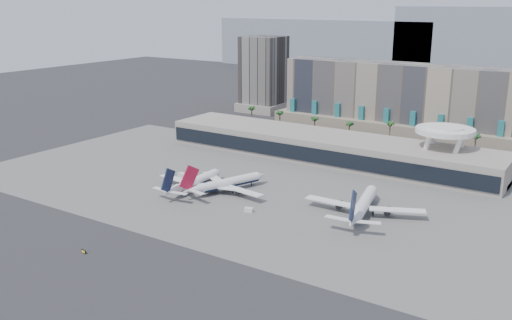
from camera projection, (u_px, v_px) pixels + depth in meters
The scene contains 13 objects.
ground at pixel (182, 231), 195.15m from camera, with size 900.00×900.00×0.00m, color #232326.
apron_pad at pixel (268, 188), 239.36m from camera, with size 260.00×130.00×0.06m, color #5B5B59.
hotel at pixel (394, 108), 325.54m from camera, with size 140.00×30.00×42.00m.
office_tower at pixel (264, 78), 400.01m from camera, with size 30.00×30.00×52.00m.
terminal at pixel (327, 146), 281.70m from camera, with size 170.00×32.50×14.50m.
saucer_structure at pixel (445, 134), 254.31m from camera, with size 26.00×26.00×21.89m.
palm_row at pixel (368, 127), 305.19m from camera, with size 157.80×2.80×13.10m.
airliner_left at pixel (195, 182), 235.96m from camera, with size 38.93×40.10×13.84m.
airliner_centre at pixel (227, 183), 234.08m from camera, with size 38.64×39.91×14.42m.
airliner_right at pixel (363, 205), 208.25m from camera, with size 43.90×45.64×15.94m.
service_vehicle_a at pixel (184, 176), 251.88m from camera, with size 4.87×2.38×2.38m, color silver.
service_vehicle_b at pixel (249, 210), 212.13m from camera, with size 3.14×1.79×1.61m, color silver.
taxiway_sign at pixel (84, 252), 177.68m from camera, with size 2.38×0.75×1.07m.
Camera 1 is at (120.75, -137.55, 76.21)m, focal length 40.00 mm.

